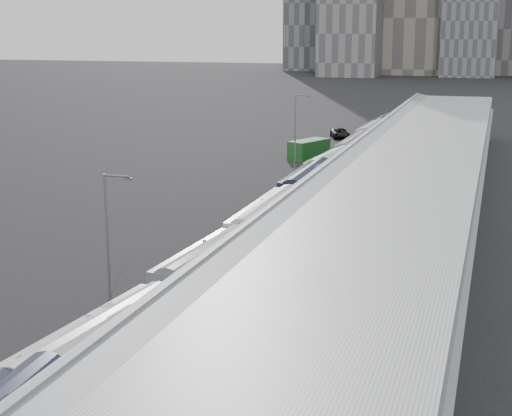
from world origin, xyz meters
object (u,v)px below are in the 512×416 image
at_px(bus_7, 354,153).
at_px(bus_8, 373,138).
at_px(bus_5, 308,191).
at_px(street_lamp_near, 109,228).
at_px(bus_9, 386,127).
at_px(bus_6, 330,170).
at_px(bus_4, 268,229).
at_px(suv, 340,133).
at_px(bus_2, 97,360).
at_px(street_lamp_far, 297,129).
at_px(bus_3, 210,274).
at_px(shipping_container, 309,149).

xyz_separation_m(bus_7, bus_8, (0.23, 14.90, 0.07)).
distance_m(bus_5, street_lamp_near, 31.86).
bearing_deg(bus_9, bus_6, -87.20).
bearing_deg(street_lamp_near, bus_4, 66.91).
distance_m(bus_6, suv, 39.09).
bearing_deg(bus_8, bus_5, -88.29).
height_order(bus_2, bus_5, bus_5).
distance_m(bus_6, street_lamp_far, 8.64).
distance_m(bus_3, bus_6, 41.58).
distance_m(bus_2, shipping_container, 73.75).
relative_size(bus_7, bus_8, 0.95).
bearing_deg(street_lamp_far, bus_2, -84.98).
xyz_separation_m(bus_6, street_lamp_far, (-5.48, 5.28, 4.09)).
height_order(bus_8, suv, bus_8).
relative_size(bus_7, suv, 2.22).
xyz_separation_m(bus_6, bus_7, (0.41, 13.08, 0.06)).
bearing_deg(bus_3, bus_8, 93.66).
bearing_deg(bus_4, street_lamp_far, 100.58).
relative_size(bus_2, bus_9, 1.05).
bearing_deg(street_lamp_near, bus_5, 79.00).
bearing_deg(street_lamp_far, bus_5, -72.07).
relative_size(bus_5, bus_8, 1.02).
bearing_deg(bus_8, bus_2, -88.53).
relative_size(bus_4, bus_9, 1.13).
bearing_deg(suv, bus_3, -105.28).
distance_m(bus_9, street_lamp_near, 88.21).
relative_size(bus_9, street_lamp_near, 1.43).
relative_size(bus_8, street_lamp_far, 1.38).
relative_size(bus_5, bus_7, 1.07).
height_order(bus_5, street_lamp_near, street_lamp_near).
xyz_separation_m(bus_7, street_lamp_near, (-5.99, -57.28, 3.39)).
xyz_separation_m(bus_3, bus_5, (-0.02, 28.48, 0.11)).
height_order(bus_5, bus_7, bus_5).
xyz_separation_m(bus_3, bus_8, (0.15, 69.55, 0.07)).
relative_size(bus_4, bus_8, 1.03).
xyz_separation_m(bus_2, street_lamp_near, (-5.53, 12.24, 3.41)).
distance_m(bus_2, bus_6, 56.44).
bearing_deg(shipping_container, bus_9, 97.91).
bearing_deg(bus_8, bus_4, -87.84).
bearing_deg(bus_9, shipping_container, -101.40).
distance_m(bus_2, bus_8, 84.42).
xyz_separation_m(bus_6, bus_8, (0.63, 27.98, 0.14)).
distance_m(street_lamp_near, street_lamp_far, 49.49).
distance_m(bus_2, bus_3, 14.87).
height_order(bus_7, shipping_container, bus_7).
height_order(bus_4, shipping_container, bus_4).
bearing_deg(bus_8, bus_7, -88.93).
relative_size(bus_4, street_lamp_near, 1.63).
bearing_deg(suv, bus_7, -95.20).
bearing_deg(street_lamp_far, bus_8, 74.93).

